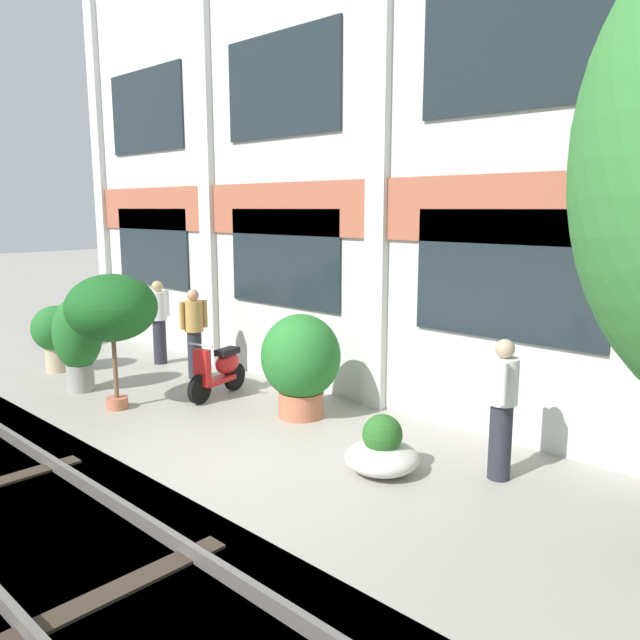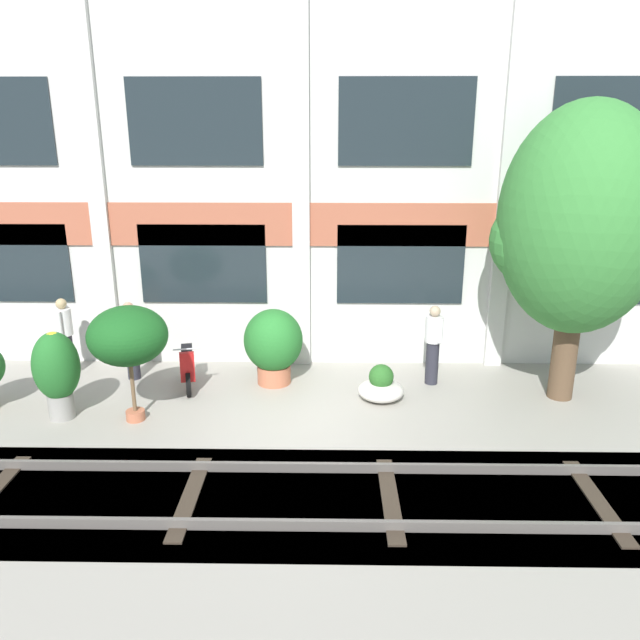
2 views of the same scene
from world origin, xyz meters
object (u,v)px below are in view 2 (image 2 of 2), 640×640
at_px(potted_plant_terracotta_small, 128,337).
at_px(potted_plant_wide_bowl, 381,387).
at_px(scooter_second_parked, 188,366).
at_px(broadleaf_tree, 581,226).
at_px(resident_near_plants, 433,342).
at_px(resident_by_doorway, 65,334).
at_px(resident_watching_tracks, 131,338).
at_px(potted_plant_stone_basin, 56,368).
at_px(potted_plant_ribbed_drum, 273,343).

xyz_separation_m(potted_plant_terracotta_small, potted_plant_wide_bowl, (4.50, 0.96, -1.33)).
bearing_deg(potted_plant_wide_bowl, scooter_second_parked, 171.44).
distance_m(broadleaf_tree, resident_near_plants, 3.51).
xyz_separation_m(resident_by_doorway, resident_watching_tracks, (1.44, -0.17, -0.01)).
xyz_separation_m(potted_plant_terracotta_small, potted_plant_stone_basin, (-1.36, 0.07, -0.62)).
bearing_deg(resident_near_plants, scooter_second_parked, -23.78).
height_order(potted_plant_stone_basin, resident_watching_tracks, resident_watching_tracks).
distance_m(scooter_second_parked, resident_watching_tracks, 1.36).
height_order(potted_plant_ribbed_drum, potted_plant_stone_basin, potted_plant_stone_basin).
relative_size(broadleaf_tree, resident_watching_tracks, 3.34).
relative_size(potted_plant_wide_bowl, resident_by_doorway, 0.53).
height_order(potted_plant_stone_basin, resident_near_plants, resident_near_plants).
bearing_deg(potted_plant_stone_basin, broadleaf_tree, 6.44).
bearing_deg(potted_plant_stone_basin, resident_watching_tracks, 67.56).
height_order(potted_plant_stone_basin, resident_by_doorway, resident_by_doorway).
distance_m(broadleaf_tree, resident_watching_tracks, 9.00).
bearing_deg(resident_near_plants, resident_by_doorway, -28.64).
distance_m(potted_plant_ribbed_drum, scooter_second_parked, 1.80).
xyz_separation_m(potted_plant_terracotta_small, resident_watching_tracks, (-0.60, 1.91, -0.70)).
xyz_separation_m(broadleaf_tree, resident_watching_tracks, (-8.62, 0.79, -2.47)).
xyz_separation_m(potted_plant_stone_basin, resident_watching_tracks, (0.76, 1.84, -0.08)).
bearing_deg(potted_plant_wide_bowl, resident_near_plants, 35.93).
height_order(potted_plant_ribbed_drum, resident_watching_tracks, resident_watching_tracks).
height_order(broadleaf_tree, potted_plant_wide_bowl, broadleaf_tree).
xyz_separation_m(potted_plant_wide_bowl, resident_watching_tracks, (-5.10, 0.95, 0.63)).
bearing_deg(broadleaf_tree, potted_plant_ribbed_drum, 173.87).
bearing_deg(resident_watching_tracks, potted_plant_ribbed_drum, 12.83).
relative_size(potted_plant_stone_basin, resident_by_doorway, 0.97).
height_order(potted_plant_terracotta_small, resident_watching_tracks, potted_plant_terracotta_small).
height_order(potted_plant_terracotta_small, potted_plant_stone_basin, potted_plant_terracotta_small).
height_order(potted_plant_ribbed_drum, resident_by_doorway, resident_by_doorway).
bearing_deg(potted_plant_ribbed_drum, potted_plant_stone_basin, -155.88).
xyz_separation_m(potted_plant_ribbed_drum, potted_plant_stone_basin, (-3.72, -1.67, 0.11)).
xyz_separation_m(broadleaf_tree, potted_plant_wide_bowl, (-3.52, -0.16, -3.10)).
xyz_separation_m(potted_plant_terracotta_small, resident_by_doorway, (-2.03, 2.08, -0.68)).
xyz_separation_m(scooter_second_parked, resident_watching_tracks, (-1.22, 0.37, 0.46)).
distance_m(scooter_second_parked, resident_by_doorway, 2.76).
height_order(potted_plant_wide_bowl, resident_watching_tracks, resident_watching_tracks).
bearing_deg(potted_plant_wide_bowl, potted_plant_ribbed_drum, 160.21).
bearing_deg(scooter_second_parked, resident_watching_tracks, -119.51).
distance_m(potted_plant_terracotta_small, potted_plant_ribbed_drum, 3.02).
bearing_deg(potted_plant_terracotta_small, resident_watching_tracks, 107.34).
height_order(resident_by_doorway, resident_near_plants, resident_by_doorway).
bearing_deg(potted_plant_stone_basin, potted_plant_wide_bowl, 8.69).
height_order(broadleaf_tree, potted_plant_terracotta_small, broadleaf_tree).
bearing_deg(resident_watching_tracks, resident_near_plants, 14.88).
relative_size(potted_plant_stone_basin, potted_plant_wide_bowl, 1.84).
relative_size(potted_plant_ribbed_drum, resident_watching_tracks, 0.94).
height_order(potted_plant_ribbed_drum, potted_plant_wide_bowl, potted_plant_ribbed_drum).
bearing_deg(scooter_second_parked, broadleaf_tree, 73.85).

